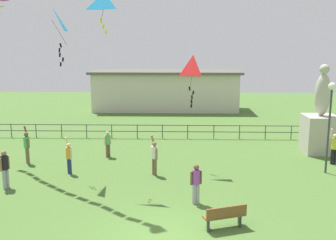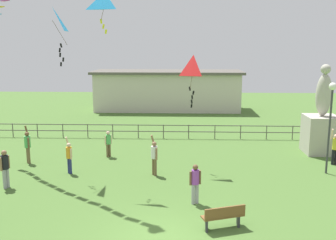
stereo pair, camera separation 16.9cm
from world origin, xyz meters
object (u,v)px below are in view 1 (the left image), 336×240
statue_monument (320,126)px  person_6 (334,146)px  person_2 (196,181)px  lamppost (330,108)px  kite_1 (193,69)px  person_4 (108,142)px  kite_3 (105,4)px  park_bench (225,216)px  person_0 (154,156)px  person_5 (27,145)px  kite_0 (53,22)px  person_1 (69,156)px  person_7 (5,167)px

statue_monument → person_6: (-0.03, -2.32, -0.62)m
statue_monument → person_2: 10.88m
lamppost → kite_1: 6.92m
person_4 → person_6: size_ratio=0.77×
person_6 → kite_3: bearing=-168.1°
park_bench → person_0: 6.24m
kite_3 → person_2: bearing=-37.3°
person_0 → person_5: bearing=166.1°
person_5 → kite_0: bearing=-32.6°
person_4 → kite_3: kite_3 is taller
person_1 → kite_1: 7.52m
lamppost → person_2: lamppost is taller
lamppost → person_7: (-14.93, -2.58, -2.27)m
statue_monument → person_7: 17.13m
statue_monument → kite_1: (-7.56, -2.74, 3.48)m
statue_monument → kite_1: bearing=-160.1°
person_7 → lamppost: bearing=9.8°
person_6 → person_7: bearing=-165.7°
person_1 → person_2: (6.07, -3.50, 0.02)m
person_7 → person_2: bearing=-9.8°
statue_monument → person_6: 2.40m
statue_monument → lamppost: (-0.96, -3.78, 1.68)m
kite_0 → person_2: bearing=-29.4°
lamppost → person_5: 15.58m
lamppost → park_bench: lamppost is taller
person_6 → person_7: person_6 is taller
statue_monument → person_1: bearing=-162.5°
person_0 → person_2: size_ratio=1.21×
park_bench → person_1: bearing=141.1°
person_2 → person_5: size_ratio=0.81×
kite_1 → kite_3: 5.38m
person_0 → person_2: person_0 is taller
person_4 → person_7: (-3.62, -5.02, 0.14)m
person_6 → lamppost: bearing=-122.4°
statue_monument → kite_0: size_ratio=1.92×
person_0 → kite_1: bearing=41.4°
person_5 → person_7: 3.71m
person_6 → kite_3: (-11.54, -2.42, 7.07)m
person_2 → person_6: 9.31m
kite_3 → kite_1: bearing=26.6°
park_bench → person_7: size_ratio=0.90×
person_5 → kite_0: (2.19, -1.40, 6.28)m
person_0 → kite_3: (-2.13, -0.35, 7.05)m
person_5 → lamppost: bearing=-4.1°
kite_1 → park_bench: bearing=-82.8°
park_bench → kite_0: kite_0 is taller
lamppost → person_7: bearing=-170.2°
person_0 → person_1: size_ratio=1.08×
person_7 → person_1: bearing=42.4°
kite_1 → person_4: bearing=163.5°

